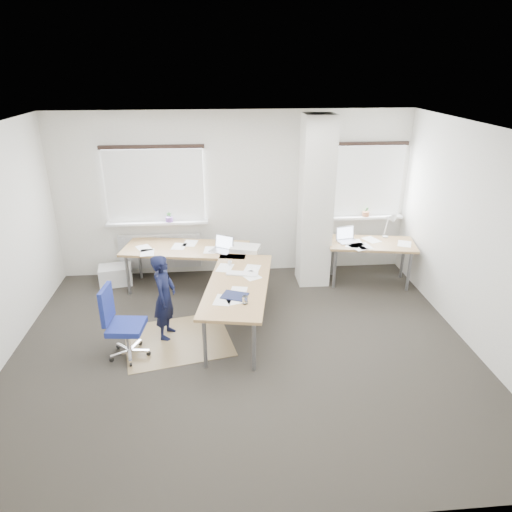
{
  "coord_description": "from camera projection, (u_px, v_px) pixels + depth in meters",
  "views": [
    {
      "loc": [
        -0.28,
        -5.05,
        3.48
      ],
      "look_at": [
        0.24,
        0.9,
        0.94
      ],
      "focal_mm": 32.0,
      "sensor_mm": 36.0,
      "label": 1
    }
  ],
  "objects": [
    {
      "name": "ground",
      "position": [
        244.0,
        349.0,
        6.01
      ],
      "size": [
        6.0,
        6.0,
        0.0
      ],
      "primitive_type": "plane",
      "color": "#2A2622",
      "rests_on": "ground"
    },
    {
      "name": "room_shell",
      "position": [
        254.0,
        211.0,
        5.76
      ],
      "size": [
        6.04,
        5.04,
        2.82
      ],
      "color": "beige",
      "rests_on": "ground"
    },
    {
      "name": "white_crate",
      "position": [
        116.0,
        275.0,
        7.74
      ],
      "size": [
        0.58,
        0.45,
        0.32
      ],
      "primitive_type": "cube",
      "rotation": [
        0.0,
        0.0,
        0.17
      ],
      "color": "white",
      "rests_on": "ground"
    },
    {
      "name": "desk_side",
      "position": [
        371.0,
        245.0,
        7.58
      ],
      "size": [
        1.5,
        0.93,
        1.22
      ],
      "rotation": [
        0.0,
        0.0,
        -0.17
      ],
      "color": "olive",
      "rests_on": "ground"
    },
    {
      "name": "task_chair",
      "position": [
        125.0,
        337.0,
        5.77
      ],
      "size": [
        0.53,
        0.53,
        0.98
      ],
      "rotation": [
        0.0,
        0.0,
        -0.11
      ],
      "color": "navy",
      "rests_on": "ground"
    },
    {
      "name": "person",
      "position": [
        165.0,
        297.0,
        6.08
      ],
      "size": [
        0.37,
        0.49,
        1.2
      ],
      "primitive_type": "imported",
      "rotation": [
        0.0,
        0.0,
        1.35
      ],
      "color": "black",
      "rests_on": "ground"
    },
    {
      "name": "desk_main",
      "position": [
        213.0,
        266.0,
        6.78
      ],
      "size": [
        2.4,
        2.98,
        0.96
      ],
      "rotation": [
        0.0,
        0.0,
        -0.17
      ],
      "color": "olive",
      "rests_on": "ground"
    },
    {
      "name": "floor_mat",
      "position": [
        178.0,
        340.0,
        6.2
      ],
      "size": [
        1.59,
        1.42,
        0.01
      ],
      "primitive_type": "cube",
      "rotation": [
        0.0,
        0.0,
        0.21
      ],
      "color": "olive",
      "rests_on": "ground"
    }
  ]
}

